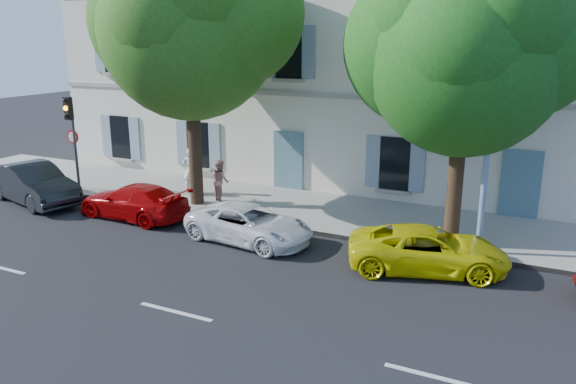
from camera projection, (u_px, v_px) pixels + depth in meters
The scene contains 15 objects.
ground at pixel (258, 254), 16.51m from camera, with size 90.00×90.00×0.00m, color black.
sidewalk at pixel (317, 211), 20.35m from camera, with size 36.00×4.50×0.15m, color #A09E96.
kerb at pixel (291, 228), 18.47m from camera, with size 36.00×0.16×0.16m, color #9E998E.
building at pixel (372, 41), 23.76m from camera, with size 28.00×7.00×12.00m, color silver.
car_dark_sedan at pixel (34, 184), 21.42m from camera, with size 1.61×4.61×1.52m, color black.
car_red_coupe at pixel (134, 201), 19.65m from camera, with size 1.71×4.20×1.22m, color #A70406.
car_white_coupe at pixel (249, 224), 17.38m from camera, with size 1.90×4.11×1.14m, color white.
car_yellow_supercar at pixel (428, 250), 15.23m from camera, with size 1.98×4.30×1.20m, color #D9D409.
tree_left at pixel (190, 31), 19.40m from camera, with size 6.24×6.24×9.68m.
tree_right at pixel (465, 58), 15.47m from camera, with size 5.52×5.52×8.51m.
traffic_light at pixel (71, 124), 22.07m from camera, with size 0.30×0.43×3.77m.
road_sign at pixel (74, 146), 22.68m from camera, with size 0.56×0.09×2.42m.
street_lamp at pixel (493, 83), 14.81m from camera, with size 0.43×1.84×8.57m.
pedestrian_a at pixel (191, 170), 22.23m from camera, with size 0.66×0.43×1.81m, color silver.
pedestrian_b at pixel (220, 180), 21.19m from camera, with size 0.77×0.60×1.58m, color tan.
Camera 1 is at (7.48, -13.52, 6.18)m, focal length 35.00 mm.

